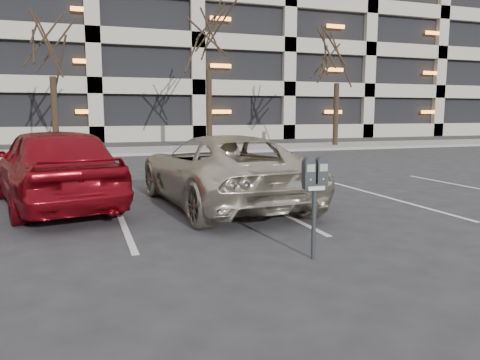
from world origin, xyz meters
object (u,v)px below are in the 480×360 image
object	(u,v)px
tree_d	(338,43)
suv_silver	(221,170)
tree_b	(50,28)
car_red	(54,166)
tree_c	(208,19)
parking_meter	(315,183)

from	to	relation	value
tree_d	suv_silver	xyz separation A→B (m)	(-10.39, -13.39, -4.73)
tree_b	car_red	size ratio (longest dim) A/B	1.62
tree_c	tree_d	size ratio (longest dim) A/B	1.14
tree_c	parking_meter	bearing A→B (deg)	-100.95
car_red	tree_b	bearing A→B (deg)	-100.44
tree_c	suv_silver	distance (m)	14.87
suv_silver	car_red	bearing A→B (deg)	-17.93
tree_c	suv_silver	size ratio (longest dim) A/B	1.67
suv_silver	parking_meter	bearing A→B (deg)	86.87
tree_b	tree_d	size ratio (longest dim) A/B	1.00
tree_c	suv_silver	world-z (taller)	tree_c
tree_b	suv_silver	distance (m)	14.65
car_red	tree_c	bearing A→B (deg)	-129.94
tree_b	tree_c	xyz separation A→B (m)	(7.00, 0.00, 0.79)
parking_meter	car_red	size ratio (longest dim) A/B	0.27
car_red	parking_meter	bearing A→B (deg)	112.45
tree_d	car_red	world-z (taller)	tree_d
tree_b	parking_meter	size ratio (longest dim) A/B	6.01
tree_b	parking_meter	bearing A→B (deg)	-77.88
tree_b	car_red	world-z (taller)	tree_b
tree_d	parking_meter	world-z (taller)	tree_d
tree_c	parking_meter	size ratio (longest dim) A/B	6.88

